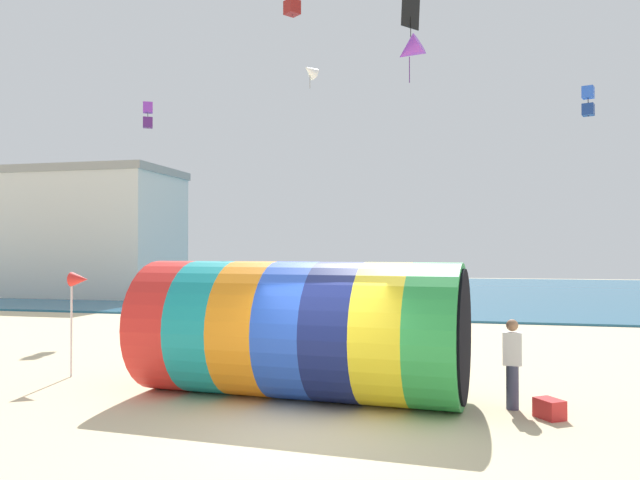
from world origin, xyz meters
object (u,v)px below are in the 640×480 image
kite_handler (512,363)px  kite_blue_box (588,101)px  kite_purple_box (148,115)px  kite_purple_delta (409,50)px  bystander_near_water (375,327)px  giant_inflatable_tube (300,330)px  cooler_box (550,409)px  kite_black_diamond (411,11)px  kite_white_delta (310,71)px  beach_flag (79,284)px

kite_handler → kite_blue_box: 11.74m
kite_handler → kite_purple_box: kite_purple_box is taller
kite_blue_box → kite_purple_box: kite_purple_box is taller
kite_purple_delta → bystander_near_water: bearing=-101.9°
kite_purple_box → bystander_near_water: 14.88m
giant_inflatable_tube → kite_purple_delta: (1.52, 9.16, 8.68)m
giant_inflatable_tube → kite_handler: 4.34m
kite_purple_delta → cooler_box: size_ratio=3.29×
kite_black_diamond → kite_blue_box: kite_black_diamond is taller
kite_handler → cooler_box: size_ratio=3.38×
kite_black_diamond → kite_white_delta: size_ratio=2.37×
kite_blue_box → giant_inflatable_tube: bearing=-129.4°
kite_blue_box → cooler_box: kite_blue_box is taller
giant_inflatable_tube → kite_white_delta: bearing=103.0°
kite_black_diamond → beach_flag: bearing=-120.4°
kite_blue_box → bystander_near_water: size_ratio=0.62×
kite_purple_delta → kite_black_diamond: bearing=94.1°
kite_white_delta → kite_purple_delta: 4.50m
kite_white_delta → kite_purple_box: (-7.47, 0.80, -1.22)m
giant_inflatable_tube → kite_black_diamond: kite_black_diamond is taller
kite_blue_box → beach_flag: size_ratio=0.39×
kite_white_delta → kite_blue_box: bearing=-12.2°
kite_blue_box → beach_flag: kite_blue_box is taller
kite_handler → kite_purple_delta: bearing=107.0°
kite_white_delta → kite_handler: bearing=-58.1°
kite_white_delta → bystander_near_water: bearing=-58.1°
giant_inflatable_tube → cooler_box: size_ratio=13.60×
giant_inflatable_tube → kite_blue_box: 13.26m
giant_inflatable_tube → beach_flag: 5.94m
kite_white_delta → kite_purple_delta: bearing=-25.0°
kite_white_delta → kite_blue_box: (9.88, -2.13, -2.23)m
kite_white_delta → bystander_near_water: kite_white_delta is taller
kite_purple_box → kite_purple_delta: kite_purple_delta is taller
kite_purple_delta → bystander_near_water: (-0.73, -3.48, -9.29)m
kite_blue_box → kite_white_delta: bearing=167.8°
kite_black_diamond → kite_purple_delta: 4.66m
kite_black_diamond → beach_flag: 17.57m
kite_black_diamond → kite_purple_box: bearing=-174.9°
kite_purple_box → cooler_box: kite_purple_box is taller
kite_handler → cooler_box: (0.62, -0.54, -0.72)m
kite_handler → kite_black_diamond: size_ratio=0.71×
giant_inflatable_tube → kite_purple_delta: size_ratio=4.14×
giant_inflatable_tube → kite_black_diamond: (1.26, 12.86, 11.50)m
cooler_box → kite_handler: bearing=138.7°
giant_inflatable_tube → bystander_near_water: bearing=82.1°
beach_flag → kite_handler: bearing=-4.3°
giant_inflatable_tube → kite_purple_box: bearing=130.2°
kite_white_delta → kite_blue_box: 10.35m
kite_purple_box → kite_purple_delta: bearing=-13.2°
kite_purple_delta → beach_flag: size_ratio=0.66×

